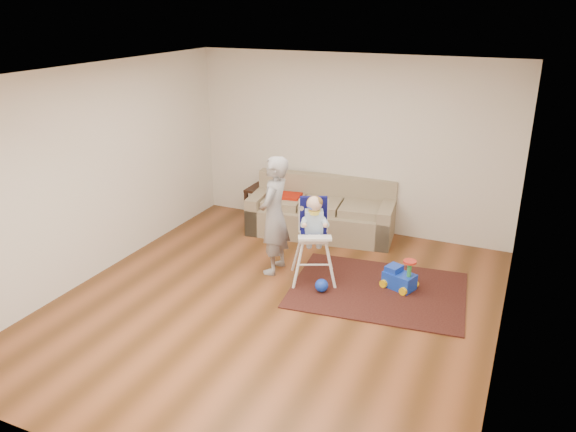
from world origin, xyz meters
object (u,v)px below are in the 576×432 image
at_px(toy_ball, 322,285).
at_px(adult, 274,215).
at_px(high_chair, 314,240).
at_px(side_table, 267,204).
at_px(ride_on_toy, 400,273).
at_px(sofa, 321,208).

xyz_separation_m(toy_ball, adult, (-0.80, 0.33, 0.69)).
bearing_deg(toy_ball, high_chair, 127.84).
distance_m(high_chair, adult, 0.62).
height_order(side_table, toy_ball, side_table).
relative_size(side_table, ride_on_toy, 1.33).
xyz_separation_m(sofa, ride_on_toy, (1.55, -1.29, -0.20)).
distance_m(side_table, adult, 1.97).
xyz_separation_m(sofa, high_chair, (0.46, -1.49, 0.13)).
height_order(sofa, toy_ball, sofa).
bearing_deg(sofa, side_table, 161.54).
bearing_deg(adult, toy_ball, 64.99).
distance_m(sofa, adult, 1.51).
relative_size(side_table, high_chair, 0.48).
bearing_deg(high_chair, ride_on_toy, -14.27).
height_order(ride_on_toy, adult, adult).
height_order(side_table, ride_on_toy, side_table).
bearing_deg(side_table, adult, -60.70).
bearing_deg(ride_on_toy, high_chair, -149.98).
relative_size(side_table, toy_ball, 3.35).
distance_m(toy_ball, adult, 1.10).
relative_size(high_chair, adult, 0.73).
bearing_deg(adult, side_table, -153.54).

